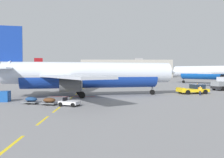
# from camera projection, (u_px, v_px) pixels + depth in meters

# --- Properties ---
(ground) EXTENTS (400.00, 400.00, 0.00)m
(ground) POSITION_uv_depth(u_px,v_px,m) (168.00, 89.00, 60.16)
(ground) COLOR slate
(apron_paint_markings) EXTENTS (8.00, 94.52, 0.01)m
(apron_paint_markings) POSITION_uv_depth(u_px,v_px,m) (82.00, 90.00, 56.78)
(apron_paint_markings) COLOR yellow
(apron_paint_markings) RESTS_ON ground
(airliner_foreground) EXTENTS (34.67, 33.97, 12.20)m
(airliner_foreground) POSITION_uv_depth(u_px,v_px,m) (88.00, 75.00, 42.18)
(airliner_foreground) COLOR silver
(airliner_foreground) RESTS_ON ground
(pushback_tug) EXTENTS (6.43, 4.07, 2.08)m
(pushback_tug) POSITION_uv_depth(u_px,v_px,m) (194.00, 89.00, 46.98)
(pushback_tug) COLOR yellow
(pushback_tug) RESTS_ON ground
(airliner_mid_left) EXTENTS (30.90, 28.87, 12.49)m
(airliner_mid_left) POSITION_uv_depth(u_px,v_px,m) (220.00, 72.00, 79.33)
(airliner_mid_left) COLOR silver
(airliner_mid_left) RESTS_ON ground
(airliner_far_center) EXTENTS (29.00, 27.86, 10.43)m
(airliner_far_center) POSITION_uv_depth(u_px,v_px,m) (64.00, 73.00, 110.76)
(airliner_far_center) COLOR silver
(airliner_far_center) RESTS_ON ground
(baggage_train) EXTENTS (8.54, 4.50, 1.14)m
(baggage_train) POSITION_uv_depth(u_px,v_px,m) (50.00, 101.00, 31.56)
(baggage_train) COLOR silver
(baggage_train) RESTS_ON ground
(ground_crew_worker) EXTENTS (0.61, 0.40, 1.73)m
(ground_crew_worker) POSITION_uv_depth(u_px,v_px,m) (200.00, 90.00, 43.73)
(ground_crew_worker) COLOR #191E38
(ground_crew_worker) RESTS_ON ground
(uld_cargo_container) EXTENTS (1.71, 1.67, 1.60)m
(uld_cargo_container) POSITION_uv_depth(u_px,v_px,m) (4.00, 96.00, 34.95)
(uld_cargo_container) COLOR #194C9E
(uld_cargo_container) RESTS_ON ground
(terminal_satellite) EXTENTS (63.20, 24.85, 13.73)m
(terminal_satellite) POSITION_uv_depth(u_px,v_px,m) (126.00, 69.00, 170.84)
(terminal_satellite) COLOR #9E998E
(terminal_satellite) RESTS_ON ground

